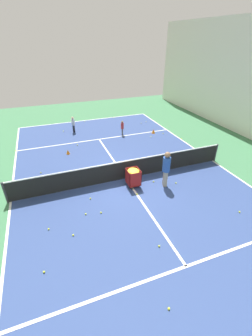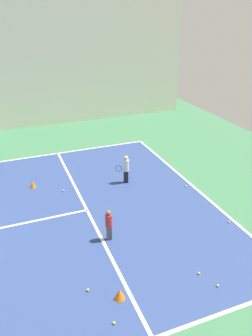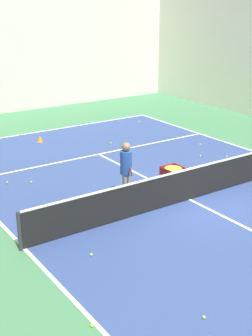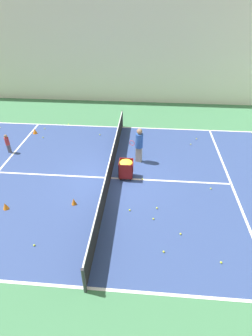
# 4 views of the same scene
# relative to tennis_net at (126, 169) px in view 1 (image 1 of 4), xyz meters

# --- Properties ---
(ground_plane) EXTENTS (33.56, 33.56, 0.00)m
(ground_plane) POSITION_rel_tennis_net_xyz_m (0.00, 0.00, -0.55)
(ground_plane) COLOR #3D754C
(court_playing_area) EXTENTS (11.04, 20.17, 0.00)m
(court_playing_area) POSITION_rel_tennis_net_xyz_m (0.00, 0.00, -0.55)
(court_playing_area) COLOR navy
(court_playing_area) RESTS_ON ground
(line_baseline_near) EXTENTS (11.04, 0.10, 0.00)m
(line_baseline_near) POSITION_rel_tennis_net_xyz_m (0.00, -10.08, -0.55)
(line_baseline_near) COLOR white
(line_baseline_near) RESTS_ON ground
(line_sideline_left) EXTENTS (0.10, 20.17, 0.00)m
(line_sideline_left) POSITION_rel_tennis_net_xyz_m (-5.52, 0.00, -0.55)
(line_sideline_left) COLOR white
(line_sideline_left) RESTS_ON ground
(line_sideline_right) EXTENTS (0.10, 20.17, 0.00)m
(line_sideline_right) POSITION_rel_tennis_net_xyz_m (5.52, 0.00, -0.55)
(line_sideline_right) COLOR white
(line_sideline_right) RESTS_ON ground
(line_service_near) EXTENTS (11.04, 0.10, 0.00)m
(line_service_near) POSITION_rel_tennis_net_xyz_m (0.00, -5.55, -0.55)
(line_service_near) COLOR white
(line_service_near) RESTS_ON ground
(line_service_far) EXTENTS (11.04, 0.10, 0.00)m
(line_service_far) POSITION_rel_tennis_net_xyz_m (0.00, 5.55, -0.55)
(line_service_far) COLOR white
(line_service_far) RESTS_ON ground
(line_centre_service) EXTENTS (0.10, 11.09, 0.00)m
(line_centre_service) POSITION_rel_tennis_net_xyz_m (0.00, 0.00, -0.55)
(line_centre_service) COLOR white
(line_centre_service) RESTS_ON ground
(tennis_net) EXTENTS (11.34, 0.10, 1.07)m
(tennis_net) POSITION_rel_tennis_net_xyz_m (0.00, 0.00, 0.00)
(tennis_net) COLOR #2D2D33
(tennis_net) RESTS_ON ground
(player_near_baseline) EXTENTS (0.32, 0.59, 1.22)m
(player_near_baseline) POSITION_rel_tennis_net_xyz_m (1.46, -7.63, 0.15)
(player_near_baseline) COLOR black
(player_near_baseline) RESTS_ON ground
(coach_at_net) EXTENTS (0.47, 0.73, 1.84)m
(coach_at_net) POSITION_rel_tennis_net_xyz_m (-1.58, 1.24, 0.50)
(coach_at_net) COLOR gray
(coach_at_net) RESTS_ON ground
(child_midcourt) EXTENTS (0.27, 0.27, 1.08)m
(child_midcourt) POSITION_rel_tennis_net_xyz_m (-1.86, -5.77, 0.07)
(child_midcourt) COLOR #4C4C56
(child_midcourt) RESTS_ON ground
(ball_cart) EXTENTS (0.61, 0.64, 0.92)m
(ball_cart) POSITION_rel_tennis_net_xyz_m (-0.11, 0.71, 0.10)
(ball_cart) COLOR maroon
(ball_cart) RESTS_ON ground
(training_cone_1) EXTENTS (0.28, 0.28, 0.31)m
(training_cone_1) POSITION_rel_tennis_net_xyz_m (-4.20, -5.26, -0.39)
(training_cone_1) COLOR orange
(training_cone_1) RESTS_ON ground
(training_cone_2) EXTENTS (0.21, 0.21, 0.30)m
(training_cone_2) POSITION_rel_tennis_net_xyz_m (1.93, -1.27, -0.40)
(training_cone_2) COLOR orange
(training_cone_2) RESTS_ON ground
(training_cone_3) EXTENTS (0.23, 0.23, 0.29)m
(training_cone_3) POSITION_rel_tennis_net_xyz_m (2.43, -3.94, -0.40)
(training_cone_3) COLOR orange
(training_cone_3) RESTS_ON ground
(tennis_ball_0) EXTENTS (0.07, 0.07, 0.07)m
(tennis_ball_0) POSITION_rel_tennis_net_xyz_m (2.12, 1.05, -0.51)
(tennis_ball_0) COLOR yellow
(tennis_ball_0) RESTS_ON ground
(tennis_ball_1) EXTENTS (0.07, 0.07, 0.07)m
(tennis_ball_1) POSITION_rel_tennis_net_xyz_m (-4.85, -4.87, -0.51)
(tennis_ball_1) COLOR yellow
(tennis_ball_1) RESTS_ON ground
(tennis_ball_2) EXTENTS (0.07, 0.07, 0.07)m
(tennis_ball_2) POSITION_rel_tennis_net_xyz_m (-2.51, -9.86, -0.51)
(tennis_ball_2) COLOR yellow
(tennis_ball_2) RESTS_ON ground
(tennis_ball_3) EXTENTS (0.07, 0.07, 0.07)m
(tennis_ball_3) POSITION_rel_tennis_net_xyz_m (-1.20, 0.81, -0.51)
(tennis_ball_3) COLOR yellow
(tennis_ball_3) RESTS_ON ground
(tennis_ball_4) EXTENTS (0.07, 0.07, 0.07)m
(tennis_ball_4) POSITION_rel_tennis_net_xyz_m (1.91, 2.14, -0.51)
(tennis_ball_4) COLOR yellow
(tennis_ball_4) RESTS_ON ground
(tennis_ball_5) EXTENTS (0.07, 0.07, 0.07)m
(tennis_ball_5) POSITION_rel_tennis_net_xyz_m (3.21, 2.97, -0.51)
(tennis_ball_5) COLOR yellow
(tennis_ball_5) RESTS_ON ground
(tennis_ball_6) EXTENTS (0.07, 0.07, 0.07)m
(tennis_ball_6) POSITION_rel_tennis_net_xyz_m (-3.56, 4.13, -0.51)
(tennis_ball_6) COLOR yellow
(tennis_ball_6) RESTS_ON ground
(tennis_ball_8) EXTENTS (0.07, 0.07, 0.07)m
(tennis_ball_8) POSITION_rel_tennis_net_xyz_m (2.53, 1.99, -0.51)
(tennis_ball_8) COLOR yellow
(tennis_ball_8) RESTS_ON ground
(tennis_ball_9) EXTENTS (0.07, 0.07, 0.07)m
(tennis_ball_9) POSITION_rel_tennis_net_xyz_m (-3.67, -4.57, -0.51)
(tennis_ball_9) COLOR yellow
(tennis_ball_9) RESTS_ON ground
(tennis_ball_10) EXTENTS (0.07, 0.07, 0.07)m
(tennis_ball_10) POSITION_rel_tennis_net_xyz_m (4.14, -2.12, -0.51)
(tennis_ball_10) COLOR yellow
(tennis_ball_10) RESTS_ON ground
(tennis_ball_11) EXTENTS (0.07, 0.07, 0.07)m
(tennis_ball_11) POSITION_rel_tennis_net_xyz_m (2.23, -8.02, -0.51)
(tennis_ball_11) COLOR yellow
(tennis_ball_11) RESTS_ON ground
(tennis_ball_14) EXTENTS (0.07, 0.07, 0.07)m
(tennis_ball_14) POSITION_rel_tennis_net_xyz_m (1.66, -5.03, -0.51)
(tennis_ball_14) COLOR yellow
(tennis_ball_14) RESTS_ON ground
(tennis_ball_15) EXTENTS (0.07, 0.07, 0.07)m
(tennis_ball_15) POSITION_rel_tennis_net_xyz_m (-4.78, -7.80, -0.51)
(tennis_ball_15) COLOR yellow
(tennis_ball_15) RESTS_ON ground
(tennis_ball_17) EXTENTS (0.07, 0.07, 0.07)m
(tennis_ball_17) POSITION_rel_tennis_net_xyz_m (0.19, -9.78, -0.51)
(tennis_ball_17) COLOR yellow
(tennis_ball_17) RESTS_ON ground
(tennis_ball_18) EXTENTS (0.07, 0.07, 0.07)m
(tennis_ball_18) POSITION_rel_tennis_net_xyz_m (-2.20, 1.32, -0.51)
(tennis_ball_18) COLOR yellow
(tennis_ball_18) RESTS_ON ground
(tennis_ball_19) EXTENTS (0.07, 0.07, 0.07)m
(tennis_ball_19) POSITION_rel_tennis_net_xyz_m (0.45, 4.54, -0.51)
(tennis_ball_19) COLOR yellow
(tennis_ball_19) RESTS_ON ground
(tennis_ball_20) EXTENTS (0.07, 0.07, 0.07)m
(tennis_ball_20) POSITION_rel_tennis_net_xyz_m (4.30, 4.18, -0.51)
(tennis_ball_20) COLOR yellow
(tennis_ball_20) RESTS_ON ground
(tennis_ball_21) EXTENTS (0.07, 0.07, 0.07)m
(tennis_ball_21) POSITION_rel_tennis_net_xyz_m (-4.21, -7.58, -0.51)
(tennis_ball_21) COLOR yellow
(tennis_ball_21) RESTS_ON ground
(tennis_ball_22) EXTENTS (0.07, 0.07, 0.07)m
(tennis_ball_22) POSITION_rel_tennis_net_xyz_m (0.01, 1.49, -0.51)
(tennis_ball_22) COLOR yellow
(tennis_ball_22) RESTS_ON ground
(tennis_ball_23) EXTENTS (0.07, 0.07, 0.07)m
(tennis_ball_23) POSITION_rel_tennis_net_xyz_m (1.19, 6.51, -0.51)
(tennis_ball_23) COLOR yellow
(tennis_ball_23) RESTS_ON ground
(tennis_ball_25) EXTENTS (0.07, 0.07, 0.07)m
(tennis_ball_25) POSITION_rel_tennis_net_xyz_m (-4.30, -1.24, -0.51)
(tennis_ball_25) COLOR yellow
(tennis_ball_25) RESTS_ON ground
(tennis_ball_26) EXTENTS (0.07, 0.07, 0.07)m
(tennis_ball_26) POSITION_rel_tennis_net_xyz_m (4.04, 2.33, -0.51)
(tennis_ball_26) COLOR yellow
(tennis_ball_26) RESTS_ON ground
(tennis_ball_27) EXTENTS (0.07, 0.07, 0.07)m
(tennis_ball_27) POSITION_rel_tennis_net_xyz_m (5.56, -5.53, -0.51)
(tennis_ball_27) COLOR yellow
(tennis_ball_27) RESTS_ON ground
(tennis_ball_28) EXTENTS (0.07, 0.07, 0.07)m
(tennis_ball_28) POSITION_rel_tennis_net_xyz_m (-5.63, -3.54, -0.51)
(tennis_ball_28) COLOR yellow
(tennis_ball_28) RESTS_ON ground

